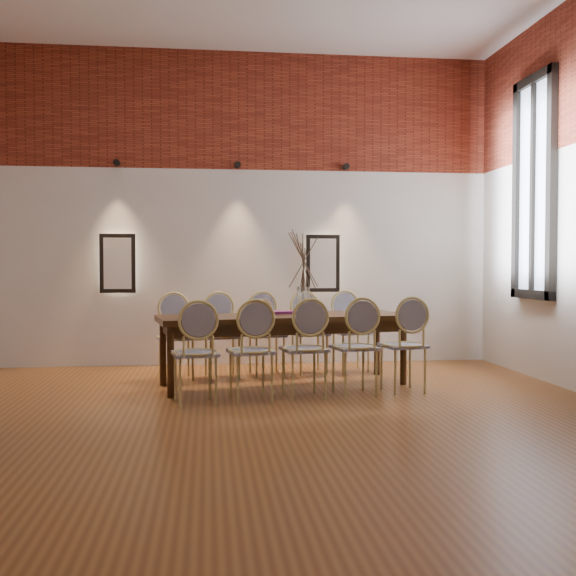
{
  "coord_description": "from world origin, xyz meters",
  "views": [
    {
      "loc": [
        -0.18,
        -5.18,
        1.29
      ],
      "look_at": [
        0.62,
        1.51,
        1.05
      ],
      "focal_mm": 42.0,
      "sensor_mm": 36.0,
      "label": 1
    }
  ],
  "objects": [
    {
      "name": "floor",
      "position": [
        0.0,
        0.0,
        -0.01
      ],
      "size": [
        7.0,
        7.0,
        0.02
      ],
      "primitive_type": "cube",
      "color": "brown",
      "rests_on": "ground"
    },
    {
      "name": "wall_back",
      "position": [
        0.0,
        3.55,
        2.0
      ],
      "size": [
        7.0,
        0.1,
        4.0
      ],
      "primitive_type": "cube",
      "color": "silver",
      "rests_on": "ground"
    },
    {
      "name": "brick_band_back",
      "position": [
        0.0,
        3.48,
        3.25
      ],
      "size": [
        7.0,
        0.02,
        1.5
      ],
      "primitive_type": "cube",
      "color": "maroon",
      "rests_on": "ground"
    },
    {
      "name": "niche_left",
      "position": [
        -1.3,
        3.45,
        1.3
      ],
      "size": [
        0.36,
        0.06,
        0.66
      ],
      "primitive_type": "cube",
      "color": "#FFEAC6",
      "rests_on": "wall_back"
    },
    {
      "name": "niche_right",
      "position": [
        1.3,
        3.45,
        1.3
      ],
      "size": [
        0.36,
        0.06,
        0.66
      ],
      "primitive_type": "cube",
      "color": "#FFEAC6",
      "rests_on": "wall_back"
    },
    {
      "name": "spot_fixture_left",
      "position": [
        -1.3,
        3.42,
        2.55
      ],
      "size": [
        0.08,
        0.1,
        0.08
      ],
      "primitive_type": "cylinder",
      "rotation": [
        1.57,
        0.0,
        0.0
      ],
      "color": "black",
      "rests_on": "wall_back"
    },
    {
      "name": "spot_fixture_mid",
      "position": [
        0.2,
        3.42,
        2.55
      ],
      "size": [
        0.08,
        0.1,
        0.08
      ],
      "primitive_type": "cylinder",
      "rotation": [
        1.57,
        0.0,
        0.0
      ],
      "color": "black",
      "rests_on": "wall_back"
    },
    {
      "name": "spot_fixture_right",
      "position": [
        1.6,
        3.42,
        2.55
      ],
      "size": [
        0.08,
        0.1,
        0.08
      ],
      "primitive_type": "cylinder",
      "rotation": [
        1.57,
        0.0,
        0.0
      ],
      "color": "black",
      "rests_on": "wall_back"
    },
    {
      "name": "window_glass",
      "position": [
        3.46,
        2.0,
        2.15
      ],
      "size": [
        0.02,
        0.78,
        2.38
      ],
      "primitive_type": "cube",
      "color": "silver",
      "rests_on": "wall_right"
    },
    {
      "name": "window_frame",
      "position": [
        3.44,
        2.0,
        2.15
      ],
      "size": [
        0.08,
        0.9,
        2.5
      ],
      "primitive_type": "cube",
      "color": "black",
      "rests_on": "wall_right"
    },
    {
      "name": "window_mullion",
      "position": [
        3.44,
        2.0,
        2.15
      ],
      "size": [
        0.06,
        0.06,
        2.4
      ],
      "primitive_type": "cube",
      "color": "black",
      "rests_on": "wall_right"
    },
    {
      "name": "dining_table",
      "position": [
        0.62,
        1.91,
        0.38
      ],
      "size": [
        2.73,
        1.28,
        0.75
      ],
      "primitive_type": "cube",
      "rotation": [
        0.0,
        0.0,
        0.17
      ],
      "color": "#371D0B",
      "rests_on": "floor"
    },
    {
      "name": "chair_near_a",
      "position": [
        -0.3,
        1.04,
        0.47
      ],
      "size": [
        0.51,
        0.51,
        0.94
      ],
      "primitive_type": null,
      "rotation": [
        0.0,
        0.0,
        0.17
      ],
      "color": "tan",
      "rests_on": "floor"
    },
    {
      "name": "chair_near_b",
      "position": [
        0.22,
        1.13,
        0.47
      ],
      "size": [
        0.51,
        0.51,
        0.94
      ],
      "primitive_type": null,
      "rotation": [
        0.0,
        0.0,
        0.17
      ],
      "color": "tan",
      "rests_on": "floor"
    },
    {
      "name": "chair_near_c",
      "position": [
        0.74,
        1.22,
        0.47
      ],
      "size": [
        0.51,
        0.51,
        0.94
      ],
      "primitive_type": null,
      "rotation": [
        0.0,
        0.0,
        0.17
      ],
      "color": "tan",
      "rests_on": "floor"
    },
    {
      "name": "chair_near_d",
      "position": [
        1.26,
        1.31,
        0.47
      ],
      "size": [
        0.51,
        0.51,
        0.94
      ],
      "primitive_type": null,
      "rotation": [
        0.0,
        0.0,
        0.17
      ],
      "color": "tan",
      "rests_on": "floor"
    },
    {
      "name": "chair_near_e",
      "position": [
        1.77,
        1.4,
        0.47
      ],
      "size": [
        0.51,
        0.51,
        0.94
      ],
      "primitive_type": null,
      "rotation": [
        0.0,
        0.0,
        0.17
      ],
      "color": "tan",
      "rests_on": "floor"
    },
    {
      "name": "chair_far_a",
      "position": [
        -0.54,
        2.42,
        0.47
      ],
      "size": [
        0.51,
        0.51,
        0.94
      ],
      "primitive_type": null,
      "rotation": [
        0.0,
        0.0,
        3.31
      ],
      "color": "tan",
      "rests_on": "floor"
    },
    {
      "name": "chair_far_b",
      "position": [
        -0.02,
        2.51,
        0.47
      ],
      "size": [
        0.51,
        0.51,
        0.94
      ],
      "primitive_type": null,
      "rotation": [
        0.0,
        0.0,
        3.31
      ],
      "color": "tan",
      "rests_on": "floor"
    },
    {
      "name": "chair_far_c",
      "position": [
        0.5,
        2.6,
        0.47
      ],
      "size": [
        0.51,
        0.51,
        0.94
      ],
      "primitive_type": null,
      "rotation": [
        0.0,
        0.0,
        3.31
      ],
      "color": "tan",
      "rests_on": "floor"
    },
    {
      "name": "chair_far_d",
      "position": [
        1.02,
        2.69,
        0.47
      ],
      "size": [
        0.51,
        0.51,
        0.94
      ],
      "primitive_type": null,
      "rotation": [
        0.0,
        0.0,
        3.31
      ],
      "color": "tan",
      "rests_on": "floor"
    },
    {
      "name": "chair_far_e",
      "position": [
        1.53,
        2.78,
        0.47
      ],
      "size": [
        0.51,
        0.51,
        0.94
      ],
      "primitive_type": null,
      "rotation": [
        0.0,
        0.0,
        3.31
      ],
      "color": "tan",
      "rests_on": "floor"
    },
    {
      "name": "vase",
      "position": [
        0.83,
        1.95,
        0.9
      ],
      "size": [
        0.14,
        0.14,
        0.3
      ],
      "primitive_type": "cylinder",
      "color": "silver",
      "rests_on": "dining_table"
    },
    {
      "name": "dried_branches",
      "position": [
        0.83,
        1.95,
        1.35
      ],
      "size": [
        0.5,
        0.5,
        0.7
      ],
      "primitive_type": null,
      "color": "#4E372A",
      "rests_on": "vase"
    },
    {
      "name": "bowl",
      "position": [
        0.38,
        1.82,
        0.84
      ],
      "size": [
        0.24,
        0.24,
        0.18
      ],
      "primitive_type": "ellipsoid",
      "color": "brown",
      "rests_on": "dining_table"
    },
    {
      "name": "book",
      "position": [
        0.64,
        2.08,
        0.77
      ],
      "size": [
        0.29,
        0.22,
        0.03
      ],
      "primitive_type": "cube",
      "rotation": [
        0.0,
        0.0,
        0.17
      ],
      "color": "#7C2772",
      "rests_on": "dining_table"
    }
  ]
}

